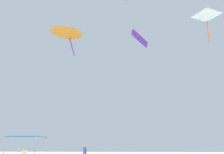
% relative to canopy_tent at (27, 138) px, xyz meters
% --- Properties ---
extents(canopy_tent, '(2.95, 3.12, 2.54)m').
position_rel_canopy_tent_xyz_m(canopy_tent, '(0.00, 0.00, 0.00)').
color(canopy_tent, '#B2B2B7').
rests_on(canopy_tent, ground).
extents(person_leftmost, '(0.45, 0.42, 1.75)m').
position_rel_canopy_tent_xyz_m(person_leftmost, '(4.28, 7.64, -1.38)').
color(person_leftmost, black).
rests_on(person_leftmost, ground).
extents(kite_diamond_white, '(4.05, 4.05, 4.03)m').
position_rel_canopy_tent_xyz_m(kite_diamond_white, '(20.37, 7.73, 16.13)').
color(kite_diamond_white, white).
extents(kite_delta_orange, '(5.40, 5.35, 3.99)m').
position_rel_canopy_tent_xyz_m(kite_delta_orange, '(0.68, 10.16, 15.93)').
color(kite_delta_orange, orange).
extents(kite_parafoil_purple, '(3.12, 3.60, 2.73)m').
position_rel_canopy_tent_xyz_m(kite_parafoil_purple, '(11.85, 20.73, 18.74)').
color(kite_parafoil_purple, purple).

